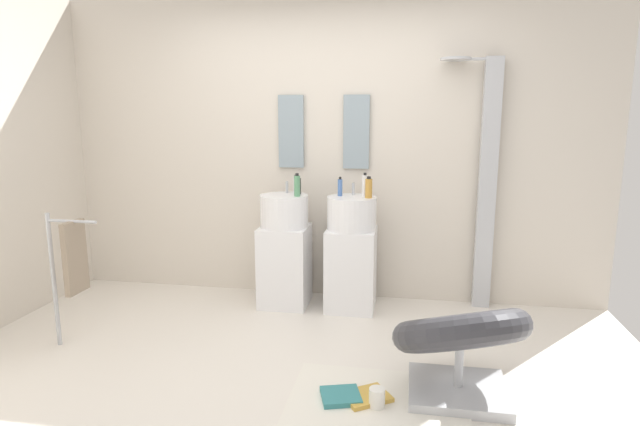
% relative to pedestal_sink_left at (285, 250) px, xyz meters
% --- Properties ---
extents(ground_plane, '(4.80, 3.60, 0.04)m').
position_rel_pedestal_sink_left_xyz_m(ground_plane, '(0.28, -1.29, -0.50)').
color(ground_plane, silver).
extents(rear_partition, '(4.80, 0.10, 2.60)m').
position_rel_pedestal_sink_left_xyz_m(rear_partition, '(0.28, 0.36, 0.82)').
color(rear_partition, beige).
rests_on(rear_partition, ground_plane).
extents(pedestal_sink_left, '(0.40, 0.40, 1.05)m').
position_rel_pedestal_sink_left_xyz_m(pedestal_sink_left, '(0.00, 0.00, 0.00)').
color(pedestal_sink_left, white).
rests_on(pedestal_sink_left, ground_plane).
extents(pedestal_sink_right, '(0.40, 0.40, 1.05)m').
position_rel_pedestal_sink_left_xyz_m(pedestal_sink_right, '(0.57, 0.00, 0.00)').
color(pedestal_sink_right, white).
rests_on(pedestal_sink_right, ground_plane).
extents(vanity_mirror_left, '(0.22, 0.03, 0.62)m').
position_rel_pedestal_sink_left_xyz_m(vanity_mirror_left, '(0.00, 0.29, 0.98)').
color(vanity_mirror_left, '#8C9EA8').
extents(vanity_mirror_right, '(0.22, 0.03, 0.62)m').
position_rel_pedestal_sink_left_xyz_m(vanity_mirror_right, '(0.57, 0.29, 0.98)').
color(vanity_mirror_right, '#8C9EA8').
extents(shower_column, '(0.49, 0.24, 2.05)m').
position_rel_pedestal_sink_left_xyz_m(shower_column, '(1.63, 0.24, 0.60)').
color(shower_column, '#B7BABF').
rests_on(shower_column, ground_plane).
extents(lounge_chair, '(1.04, 1.05, 0.65)m').
position_rel_pedestal_sink_left_xyz_m(lounge_chair, '(1.34, -1.27, -0.13)').
color(lounge_chair, '#B7BABF').
rests_on(lounge_chair, ground_plane).
extents(towel_rack, '(0.37, 0.22, 0.95)m').
position_rel_pedestal_sink_left_xyz_m(towel_rack, '(-1.24, -1.06, 0.15)').
color(towel_rack, '#B7BABF').
rests_on(towel_rack, ground_plane).
extents(area_rug, '(1.01, 0.74, 0.01)m').
position_rel_pedestal_sink_left_xyz_m(area_rug, '(0.89, -1.43, -0.47)').
color(area_rug, white).
rests_on(area_rug, ground_plane).
extents(magazine_ochre, '(0.32, 0.30, 0.02)m').
position_rel_pedestal_sink_left_xyz_m(magazine_ochre, '(0.82, -1.42, -0.45)').
color(magazine_ochre, gold).
rests_on(magazine_ochre, area_rug).
extents(magazine_teal, '(0.27, 0.26, 0.03)m').
position_rel_pedestal_sink_left_xyz_m(magazine_teal, '(0.68, -1.44, -0.45)').
color(magazine_teal, teal).
rests_on(magazine_teal, area_rug).
extents(coffee_mug, '(0.09, 0.09, 0.11)m').
position_rel_pedestal_sink_left_xyz_m(coffee_mug, '(0.88, -1.49, -0.41)').
color(coffee_mug, white).
rests_on(coffee_mug, area_rug).
extents(soap_bottle_green, '(0.05, 0.05, 0.19)m').
position_rel_pedestal_sink_left_xyz_m(soap_bottle_green, '(0.12, -0.05, 0.56)').
color(soap_bottle_green, '#59996B').
rests_on(soap_bottle_green, pedestal_sink_left).
extents(soap_bottle_blue, '(0.04, 0.04, 0.16)m').
position_rel_pedestal_sink_left_xyz_m(soap_bottle_blue, '(0.46, 0.03, 0.55)').
color(soap_bottle_blue, '#4C72B7').
rests_on(soap_bottle_blue, pedestal_sink_right).
extents(soap_bottle_clear, '(0.04, 0.04, 0.16)m').
position_rel_pedestal_sink_left_xyz_m(soap_bottle_clear, '(0.08, 0.09, 0.55)').
color(soap_bottle_clear, silver).
rests_on(soap_bottle_clear, pedestal_sink_left).
extents(soap_bottle_white, '(0.04, 0.04, 0.19)m').
position_rel_pedestal_sink_left_xyz_m(soap_bottle_white, '(0.67, 0.03, 0.56)').
color(soap_bottle_white, white).
rests_on(soap_bottle_white, pedestal_sink_right).
extents(soap_bottle_black, '(0.04, 0.04, 0.15)m').
position_rel_pedestal_sink_left_xyz_m(soap_bottle_black, '(0.11, 0.06, 0.54)').
color(soap_bottle_black, black).
rests_on(soap_bottle_black, pedestal_sink_left).
extents(soap_bottle_amber, '(0.06, 0.06, 0.17)m').
position_rel_pedestal_sink_left_xyz_m(soap_bottle_amber, '(0.70, -0.03, 0.55)').
color(soap_bottle_amber, '#C68C38').
rests_on(soap_bottle_amber, pedestal_sink_right).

